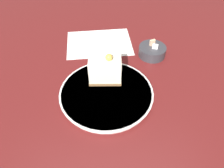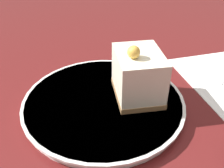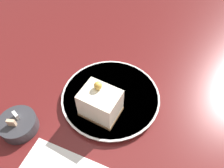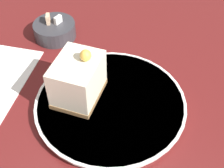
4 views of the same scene
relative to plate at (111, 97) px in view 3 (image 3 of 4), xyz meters
name	(u,v)px [view 3 (image 3 of 4)]	position (x,y,z in m)	size (l,w,h in m)	color
ground_plane	(104,87)	(0.03, 0.04, -0.01)	(4.00, 4.00, 0.00)	#5B1919
plate	(111,97)	(0.00, 0.00, 0.00)	(0.29, 0.29, 0.02)	silver
cake_slice	(100,103)	(-0.06, 0.00, 0.05)	(0.09, 0.11, 0.10)	olive
sugar_bowl	(18,124)	(-0.18, 0.19, 0.01)	(0.10, 0.10, 0.06)	#333338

